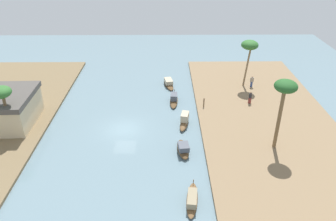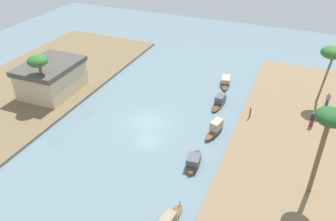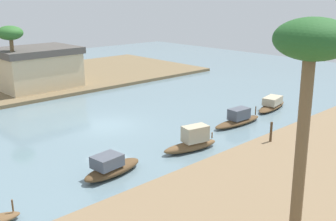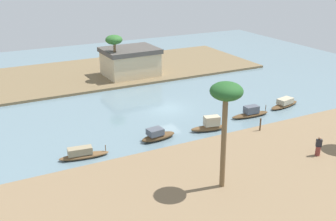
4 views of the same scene
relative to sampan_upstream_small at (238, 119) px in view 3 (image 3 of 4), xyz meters
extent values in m
plane|color=slate|center=(-6.54, 5.89, -0.39)|extent=(74.09, 74.09, 0.00)
cube|color=brown|center=(-6.54, 22.60, -0.24)|extent=(40.68, 15.90, 0.30)
ellipsoid|color=brown|center=(-0.03, 0.00, -0.20)|extent=(4.32, 1.24, 0.40)
cube|color=#4C515B|center=(0.06, 0.00, 0.37)|extent=(1.49, 0.94, 0.73)
cylinder|color=brown|center=(1.84, -0.11, 0.27)|extent=(0.07, 0.07, 0.61)
cylinder|color=brown|center=(-15.85, -1.30, 0.20)|extent=(0.07, 0.07, 0.50)
ellipsoid|color=brown|center=(5.07, 0.63, -0.21)|extent=(4.38, 1.88, 0.36)
cube|color=tan|center=(5.14, 0.64, 0.26)|extent=(1.93, 1.33, 0.57)
ellipsoid|color=brown|center=(-10.73, -0.65, -0.13)|extent=(3.42, 1.46, 0.54)
cube|color=#4C515B|center=(-11.05, -0.68, 0.43)|extent=(1.44, 1.17, 0.57)
ellipsoid|color=brown|center=(-5.74, -1.06, -0.14)|extent=(3.52, 1.56, 0.52)
cube|color=tan|center=(-5.43, -1.13, 0.57)|extent=(1.57, 1.09, 0.89)
cylinder|color=brown|center=(-4.27, -1.38, 0.25)|extent=(0.07, 0.07, 0.35)
cylinder|color=#4C3823|center=(-1.86, -3.73, 0.50)|extent=(0.14, 0.14, 1.17)
cylinder|color=brown|center=(-10.40, -10.03, 3.15)|extent=(0.36, 0.46, 6.49)
ellipsoid|color=#235623|center=(-10.40, -10.03, 6.83)|extent=(2.16, 2.16, 1.19)
cylinder|color=brown|center=(-7.88, 17.86, 2.27)|extent=(0.32, 0.59, 4.74)
ellipsoid|color=#2D6628|center=(-7.88, 17.86, 5.07)|extent=(2.16, 2.16, 1.19)
cube|color=beige|center=(-5.36, 18.92, 1.44)|extent=(6.83, 5.47, 3.06)
cube|color=#4C4742|center=(-5.36, 18.92, 3.26)|extent=(7.23, 5.80, 0.58)
camera|label=1|loc=(-36.52, 1.14, 19.37)|focal=33.56mm
camera|label=2|loc=(-31.73, -7.08, 19.12)|focal=35.12mm
camera|label=3|loc=(-20.52, -15.18, 7.91)|focal=41.60mm
camera|label=4|loc=(-24.83, -29.95, 14.83)|focal=43.03mm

